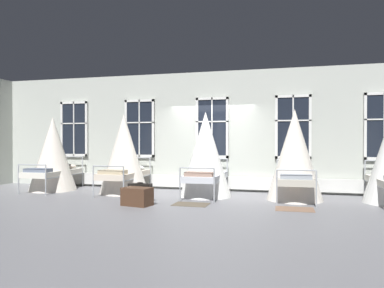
# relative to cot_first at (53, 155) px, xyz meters

# --- Properties ---
(ground) EXTENTS (26.20, 26.20, 0.00)m
(ground) POSITION_rel_cot_first_xyz_m (4.57, 0.02, -1.04)
(ground) COLOR slate
(back_wall_with_windows) EXTENTS (14.10, 0.10, 3.49)m
(back_wall_with_windows) POSITION_rel_cot_first_xyz_m (4.57, 1.22, 0.71)
(back_wall_with_windows) COLOR #B2B7AD
(back_wall_with_windows) RESTS_ON ground
(window_bank) EXTENTS (10.11, 0.10, 2.66)m
(window_bank) POSITION_rel_cot_first_xyz_m (4.57, 1.10, -0.08)
(window_bank) COLOR black
(window_bank) RESTS_ON ground
(cot_first) EXTENTS (1.36, 1.95, 2.16)m
(cot_first) POSITION_rel_cot_first_xyz_m (0.00, 0.00, 0.00)
(cot_first) COLOR #9EA3A8
(cot_first) RESTS_ON ground
(cot_second) EXTENTS (1.36, 1.93, 2.22)m
(cot_second) POSITION_rel_cot_first_xyz_m (2.28, 0.02, 0.03)
(cot_second) COLOR #9EA3A8
(cot_second) RESTS_ON ground
(cot_third) EXTENTS (1.36, 1.92, 2.22)m
(cot_third) POSITION_rel_cot_first_xyz_m (4.62, 0.02, 0.03)
(cot_third) COLOR #9EA3A8
(cot_third) RESTS_ON ground
(cot_fourth) EXTENTS (1.36, 1.94, 2.24)m
(cot_fourth) POSITION_rel_cot_first_xyz_m (6.88, -0.01, 0.04)
(cot_fourth) COLOR #9EA3A8
(cot_fourth) RESTS_ON ground
(rug_third) EXTENTS (0.81, 0.57, 0.01)m
(rug_third) POSITION_rel_cot_first_xyz_m (4.57, -1.30, -1.04)
(rug_third) COLOR brown
(rug_third) RESTS_ON ground
(rug_fourth) EXTENTS (0.81, 0.58, 0.01)m
(rug_fourth) POSITION_rel_cot_first_xyz_m (6.86, -1.30, -1.04)
(rug_fourth) COLOR brown
(rug_fourth) RESTS_ON ground
(suitcase_dark) EXTENTS (0.57, 0.23, 0.47)m
(suitcase_dark) POSITION_rel_cot_first_xyz_m (3.30, -1.26, -0.82)
(suitcase_dark) COLOR black
(suitcase_dark) RESTS_ON ground
(travel_trunk) EXTENTS (0.71, 0.52, 0.41)m
(travel_trunk) POSITION_rel_cot_first_xyz_m (3.43, -1.73, -0.84)
(travel_trunk) COLOR #472D1E
(travel_trunk) RESTS_ON ground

